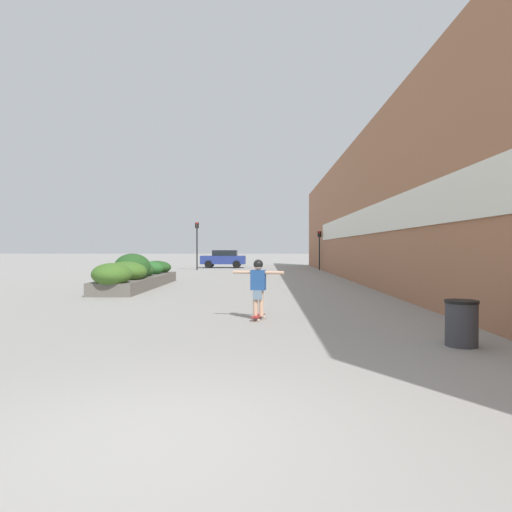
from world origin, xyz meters
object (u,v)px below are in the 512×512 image
at_px(skateboard, 258,317).
at_px(trash_bin, 462,323).
at_px(car_center_left, 408,260).
at_px(traffic_light_left, 197,238).
at_px(skateboarder, 258,282).
at_px(traffic_light_right, 319,243).
at_px(car_leftmost, 224,258).

distance_m(skateboard, trash_bin, 4.70).
height_order(trash_bin, car_center_left, car_center_left).
bearing_deg(traffic_light_left, trash_bin, -72.63).
bearing_deg(skateboarder, car_center_left, 80.69).
relative_size(skateboard, skateboarder, 0.55).
bearing_deg(car_center_left, skateboard, -23.82).
bearing_deg(skateboarder, traffic_light_right, 94.31).
xyz_separation_m(trash_bin, traffic_light_right, (0.92, 28.26, 1.74)).
bearing_deg(skateboard, car_center_left, 80.69).
bearing_deg(skateboarder, traffic_light_left, 116.17).
height_order(skateboard, car_leftmost, car_leftmost).
xyz_separation_m(trash_bin, car_center_left, (8.90, 31.35, 0.38)).
distance_m(car_leftmost, traffic_light_left, 5.06).
relative_size(trash_bin, car_center_left, 0.19).
bearing_deg(car_center_left, traffic_light_right, -68.82).
relative_size(car_leftmost, traffic_light_right, 1.28).
relative_size(skateboarder, traffic_light_right, 0.44).
xyz_separation_m(skateboarder, trash_bin, (3.63, -2.96, -0.51)).
bearing_deg(traffic_light_right, skateboard, -100.20).
bearing_deg(car_leftmost, car_center_left, -95.33).
relative_size(car_leftmost, traffic_light_left, 1.04).
bearing_deg(car_center_left, car_leftmost, -95.33).
distance_m(car_center_left, traffic_light_right, 8.67).
bearing_deg(car_leftmost, skateboarder, -173.33).
bearing_deg(trash_bin, skateboarder, 140.87).
height_order(traffic_light_left, traffic_light_right, traffic_light_left).
height_order(skateboard, skateboarder, skateboarder).
height_order(skateboarder, traffic_light_left, traffic_light_left).
xyz_separation_m(skateboarder, car_leftmost, (-3.50, 29.89, -0.09)).
height_order(car_center_left, traffic_light_right, traffic_light_right).
relative_size(trash_bin, traffic_light_right, 0.26).
height_order(car_leftmost, traffic_light_left, traffic_light_left).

